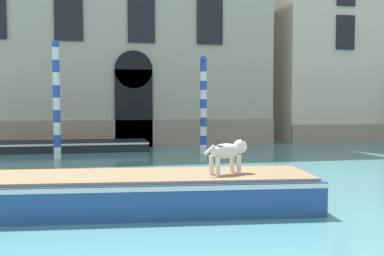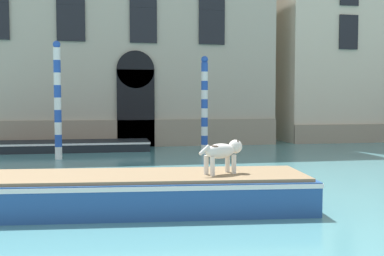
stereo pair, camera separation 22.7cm
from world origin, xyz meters
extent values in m
cube|color=#B2A893|center=(2.86, 22.42, 6.24)|extent=(15.82, 6.00, 12.49)
cube|color=gray|center=(2.86, 19.37, 0.62)|extent=(15.82, 0.16, 1.23)
cube|color=black|center=(4.08, 19.36, 1.75)|extent=(1.70, 0.14, 3.51)
cylinder|color=black|center=(4.08, 19.36, 3.51)|extent=(1.70, 0.14, 1.70)
cube|color=black|center=(1.28, 19.38, 5.49)|extent=(1.22, 0.10, 1.57)
cube|color=black|center=(4.44, 19.38, 5.49)|extent=(1.22, 0.10, 1.57)
cube|color=black|center=(7.61, 19.38, 5.49)|extent=(1.22, 0.10, 1.57)
cube|color=beige|center=(17.66, 22.42, 7.34)|extent=(11.83, 6.00, 14.67)
cube|color=black|center=(14.51, 19.38, 5.47)|extent=(0.97, 0.10, 1.68)
cube|color=#234C8C|center=(3.12, 7.47, 0.32)|extent=(7.34, 2.48, 0.64)
cube|color=white|center=(3.12, 7.47, 0.58)|extent=(7.37, 2.51, 0.08)
cube|color=#8C7251|center=(3.12, 7.47, 0.67)|extent=(7.11, 2.31, 0.06)
cylinder|color=silver|center=(5.16, 7.35, 0.88)|extent=(0.09, 0.09, 0.36)
cylinder|color=silver|center=(5.24, 7.16, 0.88)|extent=(0.09, 0.09, 0.36)
cylinder|color=silver|center=(4.69, 7.15, 0.88)|extent=(0.09, 0.09, 0.36)
cylinder|color=silver|center=(4.77, 6.96, 0.88)|extent=(0.09, 0.09, 0.36)
ellipsoid|color=silver|center=(4.97, 7.16, 1.14)|extent=(0.73, 0.53, 0.29)
ellipsoid|color=#382D23|center=(4.87, 7.12, 1.22)|extent=(0.35, 0.30, 0.10)
sphere|color=silver|center=(5.31, 7.30, 1.21)|extent=(0.27, 0.27, 0.27)
cone|color=#382D23|center=(5.28, 7.37, 1.31)|extent=(0.08, 0.08, 0.11)
cone|color=#382D23|center=(5.34, 7.23, 1.31)|extent=(0.08, 0.08, 0.11)
cylinder|color=silver|center=(4.63, 7.01, 1.19)|extent=(0.24, 0.15, 0.19)
cube|color=black|center=(1.33, 18.21, 0.21)|extent=(6.44, 1.84, 0.41)
cube|color=white|center=(1.33, 18.21, 0.35)|extent=(6.47, 1.87, 0.08)
cube|color=#B2B7BC|center=(1.33, 18.21, 0.19)|extent=(3.54, 1.37, 0.37)
cylinder|color=white|center=(6.60, 16.22, 0.18)|extent=(0.26, 0.26, 0.36)
cylinder|color=#234CAD|center=(6.60, 16.22, 0.54)|extent=(0.26, 0.26, 0.36)
cylinder|color=white|center=(6.60, 16.22, 0.90)|extent=(0.26, 0.26, 0.36)
cylinder|color=#234CAD|center=(6.60, 16.22, 1.26)|extent=(0.26, 0.26, 0.36)
cylinder|color=white|center=(6.60, 16.22, 1.62)|extent=(0.26, 0.26, 0.36)
cylinder|color=#234CAD|center=(6.60, 16.22, 1.98)|extent=(0.26, 0.26, 0.36)
cylinder|color=white|center=(6.60, 16.22, 2.34)|extent=(0.26, 0.26, 0.36)
cylinder|color=#234CAD|center=(6.60, 16.22, 2.70)|extent=(0.26, 0.26, 0.36)
cylinder|color=white|center=(6.60, 16.22, 3.06)|extent=(0.26, 0.26, 0.36)
cylinder|color=#234CAD|center=(6.60, 16.22, 3.42)|extent=(0.26, 0.26, 0.36)
sphere|color=#234CAD|center=(6.60, 16.22, 3.72)|extent=(0.27, 0.27, 0.27)
cylinder|color=white|center=(1.08, 15.53, 0.22)|extent=(0.25, 0.25, 0.44)
cylinder|color=#234CAD|center=(1.08, 15.53, 0.66)|extent=(0.25, 0.25, 0.44)
cylinder|color=white|center=(1.08, 15.53, 1.11)|extent=(0.25, 0.25, 0.44)
cylinder|color=#234CAD|center=(1.08, 15.53, 1.55)|extent=(0.25, 0.25, 0.44)
cylinder|color=white|center=(1.08, 15.53, 1.99)|extent=(0.25, 0.25, 0.44)
cylinder|color=#234CAD|center=(1.08, 15.53, 2.44)|extent=(0.25, 0.25, 0.44)
cylinder|color=white|center=(1.08, 15.53, 2.88)|extent=(0.25, 0.25, 0.44)
cylinder|color=#234CAD|center=(1.08, 15.53, 3.32)|extent=(0.25, 0.25, 0.44)
cylinder|color=white|center=(1.08, 15.53, 3.77)|extent=(0.25, 0.25, 0.44)
sphere|color=#234CAD|center=(1.08, 15.53, 4.10)|extent=(0.26, 0.26, 0.26)
camera|label=1|loc=(2.66, -1.09, 2.10)|focal=42.00mm
camera|label=2|loc=(2.88, -1.14, 2.10)|focal=42.00mm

